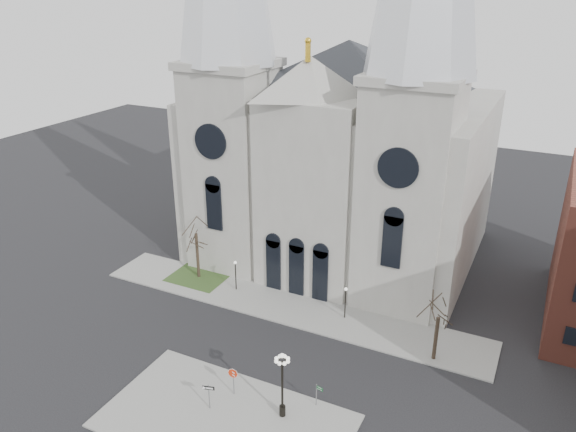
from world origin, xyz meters
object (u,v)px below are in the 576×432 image
at_px(globe_lamp, 282,377).
at_px(one_way_sign, 209,392).
at_px(stop_sign, 233,376).
at_px(street_name_sign, 317,393).

relative_size(globe_lamp, one_way_sign, 2.57).
distance_m(stop_sign, one_way_sign, 2.32).
relative_size(stop_sign, one_way_sign, 1.11).
height_order(globe_lamp, one_way_sign, globe_lamp).
xyz_separation_m(stop_sign, one_way_sign, (-0.81, -2.17, -0.25)).
bearing_deg(street_name_sign, one_way_sign, -139.97).
bearing_deg(globe_lamp, stop_sign, 174.39).
bearing_deg(street_name_sign, globe_lamp, -120.41).
xyz_separation_m(one_way_sign, street_name_sign, (7.12, 3.80, -0.29)).
xyz_separation_m(globe_lamp, street_name_sign, (1.88, 2.07, -2.29)).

